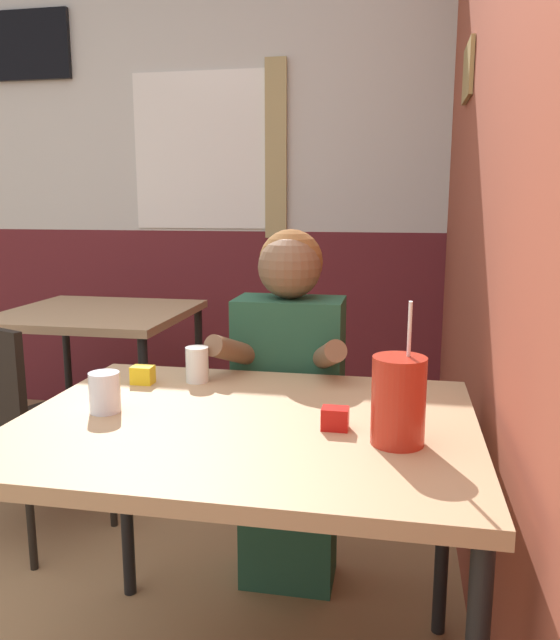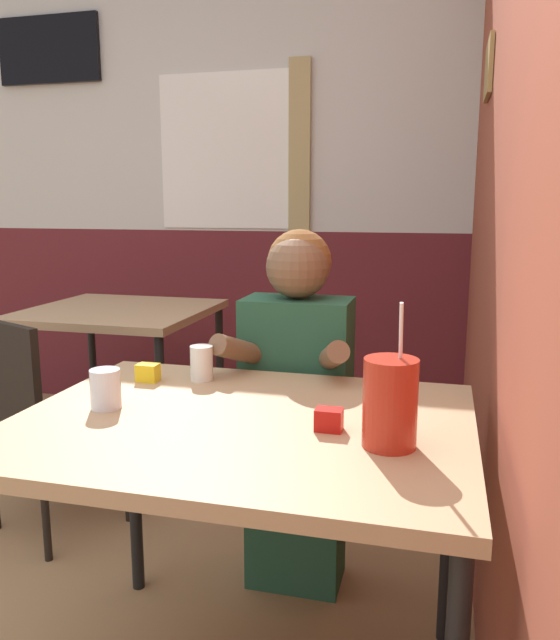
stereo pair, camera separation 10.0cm
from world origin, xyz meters
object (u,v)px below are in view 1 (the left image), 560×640
main_table (246,446)px  person_seated (289,405)px  background_table (98,327)px  chair_near_window (20,416)px  cocktail_pitcher (398,400)px

main_table → person_seated: 0.56m
background_table → person_seated: bearing=-36.0°
main_table → chair_near_window: chair_near_window is taller
chair_near_window → background_table: bearing=116.9°
main_table → cocktail_pitcher: (0.35, -0.08, 0.16)m
chair_near_window → person_seated: person_seated is taller
person_seated → background_table: bearing=144.0°
main_table → cocktail_pitcher: 0.39m
person_seated → cocktail_pitcher: bearing=-61.6°
cocktail_pitcher → background_table: bearing=135.0°
main_table → background_table: (-1.05, 1.32, -0.01)m
main_table → person_seated: person_seated is taller
chair_near_window → cocktail_pitcher: (1.35, -0.69, 0.36)m
chair_near_window → cocktail_pitcher: cocktail_pitcher is taller
chair_near_window → cocktail_pitcher: 1.56m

